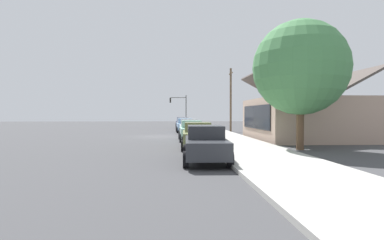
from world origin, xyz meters
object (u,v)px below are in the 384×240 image
object	(u,v)px
car_silver	(189,127)
car_olive	(198,135)
fire_hydrant_red	(211,135)
car_skyblue	(185,125)
car_ivory	(184,124)
car_charcoal	(206,144)
car_seafoam	(191,130)
utility_pole_wooden	(231,99)
shade_tree	(300,68)
car_navy	(183,122)
traffic_light_main	(180,106)

from	to	relation	value
car_silver	car_olive	bearing A→B (deg)	1.02
car_silver	fire_hydrant_red	size ratio (longest dim) A/B	6.80
car_skyblue	car_ivory	bearing A→B (deg)	177.35
car_skyblue	car_charcoal	world-z (taller)	same
car_seafoam	car_charcoal	bearing A→B (deg)	-0.41
car_skyblue	car_olive	distance (m)	17.14
car_silver	utility_pole_wooden	size ratio (longest dim) A/B	0.64
car_silver	shade_tree	distance (m)	14.71
car_ivory	fire_hydrant_red	bearing A→B (deg)	7.38
car_silver	fire_hydrant_red	bearing A→B (deg)	11.85
car_charcoal	car_ivory	bearing A→B (deg)	-177.92
car_navy	car_charcoal	size ratio (longest dim) A/B	1.08
car_ivory	fire_hydrant_red	xyz separation A→B (m)	(18.64, 1.32, -0.32)
utility_pole_wooden	car_skyblue	bearing A→B (deg)	-79.91
car_silver	traffic_light_main	world-z (taller)	traffic_light_main
car_navy	car_ivory	world-z (taller)	same
car_navy	car_silver	xyz separation A→B (m)	(16.69, 0.01, -0.00)
car_ivory	traffic_light_main	size ratio (longest dim) A/B	0.90
utility_pole_wooden	fire_hydrant_red	size ratio (longest dim) A/B	10.56
car_silver	fire_hydrant_red	distance (m)	7.34
car_skyblue	car_charcoal	size ratio (longest dim) A/B	1.01
car_navy	utility_pole_wooden	size ratio (longest dim) A/B	0.65
car_charcoal	fire_hydrant_red	size ratio (longest dim) A/B	6.33
car_skyblue	shade_tree	bearing A→B (deg)	17.23
car_ivory	car_skyblue	bearing A→B (deg)	1.71
shade_tree	traffic_light_main	distance (m)	35.14
car_navy	shade_tree	xyz separation A→B (m)	(29.61, 5.83, 3.98)
car_ivory	shade_tree	world-z (taller)	shade_tree
car_charcoal	utility_pole_wooden	bearing A→B (deg)	169.29
car_seafoam	shade_tree	bearing A→B (deg)	41.02
car_navy	car_olive	xyz separation A→B (m)	(28.55, -0.11, -0.00)
car_silver	car_olive	world-z (taller)	same
car_skyblue	shade_tree	world-z (taller)	shade_tree
car_skyblue	utility_pole_wooden	distance (m)	6.39
car_skyblue	car_silver	bearing A→B (deg)	0.98
car_silver	car_skyblue	bearing A→B (deg)	-176.41
car_olive	traffic_light_main	world-z (taller)	traffic_light_main
car_charcoal	fire_hydrant_red	distance (m)	10.17
fire_hydrant_red	shade_tree	bearing A→B (deg)	38.37
car_silver	fire_hydrant_red	xyz separation A→B (m)	(7.21, 1.31, -0.32)
car_navy	car_seafoam	bearing A→B (deg)	-2.53
car_seafoam	utility_pole_wooden	distance (m)	13.86
car_skyblue	shade_tree	xyz separation A→B (m)	(18.20, 6.00, 3.98)
car_olive	shade_tree	world-z (taller)	shade_tree
shade_tree	car_seafoam	bearing A→B (deg)	-138.85
utility_pole_wooden	car_silver	bearing A→B (deg)	-40.25
car_seafoam	fire_hydrant_red	distance (m)	1.87
car_silver	car_charcoal	xyz separation A→B (m)	(17.27, -0.21, -0.00)
car_ivory	car_skyblue	size ratio (longest dim) A/B	1.03
shade_tree	fire_hydrant_red	bearing A→B (deg)	-141.63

